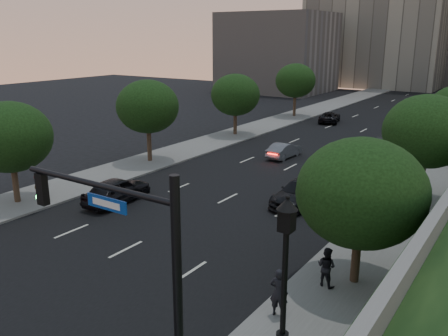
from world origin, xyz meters
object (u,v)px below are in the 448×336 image
Objects in this scene: sedan_near_left at (117,190)px; traffic_signal_mast at (145,292)px; pedestrian_c at (360,225)px; sedan_far_right at (378,144)px; sedan_far_left at (330,117)px; pedestrian_b at (326,267)px; sedan_mid_left at (284,150)px; street_lamp at (284,288)px; sedan_near_right at (301,192)px; pedestrian_a at (279,292)px.

traffic_signal_mast is at bearing 134.76° from sedan_near_left.
traffic_signal_mast is 4.40× the size of pedestrian_c.
sedan_far_right is 2.37× the size of pedestrian_c.
sedan_near_left is 34.08m from sedan_far_left.
pedestrian_b is at bearing 74.48° from pedestrian_c.
pedestrian_c is (1.17, 14.04, -2.73)m from traffic_signal_mast.
traffic_signal_mast reaches higher than sedan_mid_left.
street_lamp is 15.08m from sedan_near_right.
sedan_far_right is 25.90m from pedestrian_b.
pedestrian_b reaches higher than sedan_mid_left.
pedestrian_a is at bearing -70.29° from sedan_far_right.
traffic_signal_mast is at bearing 112.34° from sedan_mid_left.
street_lamp is 1.17× the size of sedan_near_left.
pedestrian_b is 1.05× the size of pedestrian_c.
pedestrian_c is at bearing -174.33° from sedan_near_left.
sedan_near_right is at bearing -79.32° from sedan_far_right.
traffic_signal_mast is at bearing -118.50° from street_lamp.
sedan_mid_left is at bearing 124.95° from sedan_near_right.
traffic_signal_mast is 4.49m from street_lamp.
street_lamp is at bearing 75.97° from pedestrian_c.
pedestrian_b is (5.20, -8.75, 0.23)m from sedan_near_right.
street_lamp reaches higher than pedestrian_c.
sedan_mid_left is 2.37× the size of pedestrian_b.
sedan_far_right is (-0.12, 16.59, -0.11)m from sedan_near_right.
pedestrian_a is at bearing 154.01° from sedan_near_left.
sedan_far_right is at bearing -95.24° from pedestrian_c.
sedan_near_right reaches higher than sedan_far_left.
sedan_far_left is 34.57m from pedestrian_c.
sedan_near_left is at bearing -144.28° from sedan_near_right.
pedestrian_c is at bearing -101.09° from pedestrian_a.
pedestrian_c is (0.27, 8.17, -0.14)m from pedestrian_a.
sedan_far_left is 42.06m from pedestrian_a.
sedan_near_right is at bearing 94.32° from sedan_far_left.
sedan_near_left is 11.36m from sedan_near_right.
pedestrian_a reaches higher than sedan_near_right.
pedestrian_c is (5.00, -20.19, 0.30)m from sedan_far_right.
sedan_near_left is 16.26m from sedan_mid_left.
traffic_signal_mast is at bearing 91.86° from sedan_far_left.
sedan_near_right is 10.18m from pedestrian_b.
traffic_signal_mast is 17.79m from sedan_near_left.
sedan_near_left is at bearing 75.49° from sedan_far_left.
street_lamp reaches higher than sedan_far_left.
traffic_signal_mast is 1.46× the size of sedan_near_left.
street_lamp is at bearing -64.22° from sedan_near_right.
sedan_near_right is at bearing 101.85° from traffic_signal_mast.
sedan_near_left reaches higher than sedan_near_right.
traffic_signal_mast is 14.35m from pedestrian_c.
sedan_far_right is at bearing 96.38° from traffic_signal_mast.
sedan_near_right is 1.38× the size of sedan_far_right.
sedan_near_right is 3.11× the size of pedestrian_b.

